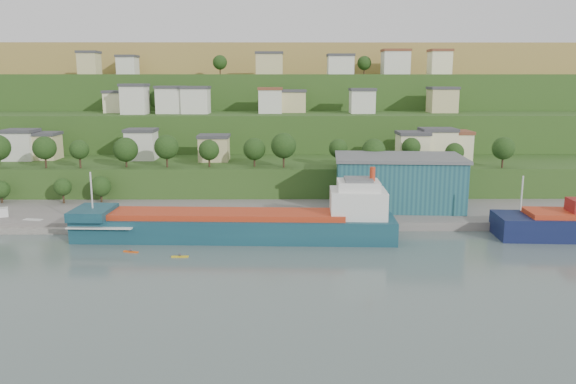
{
  "coord_description": "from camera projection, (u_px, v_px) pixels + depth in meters",
  "views": [
    {
      "loc": [
        10.33,
        -105.16,
        33.02
      ],
      "look_at": [
        11.18,
        15.0,
        8.97
      ],
      "focal_mm": 35.0,
      "sensor_mm": 36.0,
      "label": 1
    }
  ],
  "objects": [
    {
      "name": "pebble_beach",
      "position": [
        4.0,
        224.0,
        130.72
      ],
      "size": [
        40.0,
        18.0,
        2.4
      ],
      "primitive_type": "cube",
      "color": "slate",
      "rests_on": "ground"
    },
    {
      "name": "warehouse",
      "position": [
        398.0,
        181.0,
        138.53
      ],
      "size": [
        32.32,
        21.24,
        12.8
      ],
      "rotation": [
        0.0,
        0.0,
        -0.07
      ],
      "color": "#1D4B57",
      "rests_on": "quay"
    },
    {
      "name": "quay",
      "position": [
        324.0,
        217.0,
        137.12
      ],
      "size": [
        220.0,
        26.0,
        4.0
      ],
      "primitive_type": "cube",
      "color": "slate",
      "rests_on": "ground"
    },
    {
      "name": "cargo_ship_near",
      "position": [
        245.0,
        226.0,
        118.22
      ],
      "size": [
        67.44,
        13.29,
        17.24
      ],
      "rotation": [
        0.0,
        0.0,
        -0.04
      ],
      "color": "#123545",
      "rests_on": "ground"
    },
    {
      "name": "hillside",
      "position": [
        263.0,
        148.0,
        274.95
      ],
      "size": [
        360.0,
        211.01,
        96.0
      ],
      "color": "#284719",
      "rests_on": "ground"
    },
    {
      "name": "dinghy",
      "position": [
        33.0,
        221.0,
        126.81
      ],
      "size": [
        4.57,
        2.47,
        0.87
      ],
      "primitive_type": "cube",
      "rotation": [
        0.0,
        0.0,
        -0.21
      ],
      "color": "silver",
      "rests_on": "pebble_beach"
    },
    {
      "name": "kayak_yellow",
      "position": [
        180.0,
        256.0,
        106.33
      ],
      "size": [
        3.24,
        0.64,
        0.81
      ],
      "rotation": [
        0.0,
        0.0,
        0.02
      ],
      "color": "gold",
      "rests_on": "ground"
    },
    {
      "name": "ground",
      "position": [
        231.0,
        252.0,
        109.53
      ],
      "size": [
        500.0,
        500.0,
        0.0
      ],
      "primitive_type": "plane",
      "color": "#4C5C5A",
      "rests_on": "ground"
    },
    {
      "name": "kayak_orange",
      "position": [
        131.0,
        251.0,
        109.35
      ],
      "size": [
        3.12,
        1.37,
        0.77
      ],
      "rotation": [
        0.0,
        0.0,
        -0.28
      ],
      "color": "#D75013",
      "rests_on": "ground"
    }
  ]
}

